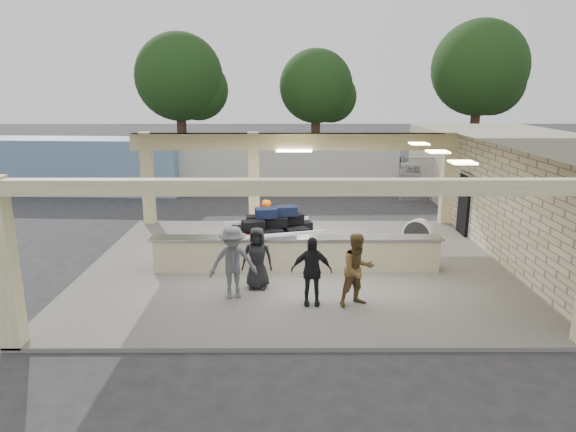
{
  "coord_description": "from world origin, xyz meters",
  "views": [
    {
      "loc": [
        -0.29,
        -14.29,
        5.18
      ],
      "look_at": [
        -0.23,
        1.0,
        1.31
      ],
      "focal_mm": 32.0,
      "sensor_mm": 36.0,
      "label": 1
    }
  ],
  "objects_px": {
    "passenger_b": "(311,271)",
    "car_white_b": "(493,172)",
    "passenger_c": "(233,262)",
    "car_white_a": "(422,176)",
    "baggage_counter": "(296,254)",
    "container_blue": "(78,166)",
    "passenger_d": "(257,258)",
    "baggage_handler": "(265,226)",
    "container_white": "(270,163)",
    "passenger_a": "(358,270)",
    "car_dark": "(399,169)",
    "luggage_cart": "(272,231)",
    "drum_fan": "(419,235)"
  },
  "relations": [
    {
      "from": "luggage_cart",
      "to": "drum_fan",
      "type": "relative_size",
      "value": 2.83
    },
    {
      "from": "drum_fan",
      "to": "passenger_d",
      "type": "bearing_deg",
      "value": -110.69
    },
    {
      "from": "passenger_b",
      "to": "car_white_a",
      "type": "distance_m",
      "value": 16.3
    },
    {
      "from": "drum_fan",
      "to": "baggage_handler",
      "type": "xyz_separation_m",
      "value": [
        -4.81,
        0.04,
        0.27
      ]
    },
    {
      "from": "passenger_b",
      "to": "car_white_a",
      "type": "xyz_separation_m",
      "value": [
        6.51,
        14.94,
        -0.28
      ]
    },
    {
      "from": "baggage_handler",
      "to": "passenger_d",
      "type": "height_order",
      "value": "baggage_handler"
    },
    {
      "from": "passenger_b",
      "to": "passenger_c",
      "type": "height_order",
      "value": "passenger_c"
    },
    {
      "from": "passenger_b",
      "to": "passenger_a",
      "type": "bearing_deg",
      "value": -2.46
    },
    {
      "from": "car_white_a",
      "to": "car_dark",
      "type": "relative_size",
      "value": 1.21
    },
    {
      "from": "car_white_a",
      "to": "car_white_b",
      "type": "xyz_separation_m",
      "value": [
        4.2,
        1.38,
        -0.0
      ]
    },
    {
      "from": "car_dark",
      "to": "container_blue",
      "type": "relative_size",
      "value": 0.37
    },
    {
      "from": "car_white_b",
      "to": "container_blue",
      "type": "height_order",
      "value": "container_blue"
    },
    {
      "from": "drum_fan",
      "to": "passenger_a",
      "type": "bearing_deg",
      "value": -83.16
    },
    {
      "from": "drum_fan",
      "to": "car_white_a",
      "type": "relative_size",
      "value": 0.23
    },
    {
      "from": "luggage_cart",
      "to": "passenger_a",
      "type": "height_order",
      "value": "passenger_a"
    },
    {
      "from": "baggage_counter",
      "to": "baggage_handler",
      "type": "bearing_deg",
      "value": 120.16
    },
    {
      "from": "car_white_a",
      "to": "container_blue",
      "type": "bearing_deg",
      "value": 114.42
    },
    {
      "from": "car_white_b",
      "to": "car_dark",
      "type": "distance_m",
      "value": 5.01
    },
    {
      "from": "passenger_a",
      "to": "car_white_b",
      "type": "height_order",
      "value": "passenger_a"
    },
    {
      "from": "baggage_counter",
      "to": "container_white",
      "type": "distance_m",
      "value": 12.32
    },
    {
      "from": "passenger_b",
      "to": "car_dark",
      "type": "height_order",
      "value": "passenger_b"
    },
    {
      "from": "container_blue",
      "to": "passenger_d",
      "type": "bearing_deg",
      "value": -49.85
    },
    {
      "from": "container_white",
      "to": "baggage_counter",
      "type": "bearing_deg",
      "value": -86.07
    },
    {
      "from": "baggage_counter",
      "to": "passenger_d",
      "type": "bearing_deg",
      "value": -127.87
    },
    {
      "from": "baggage_counter",
      "to": "passenger_b",
      "type": "relative_size",
      "value": 4.9
    },
    {
      "from": "passenger_c",
      "to": "car_white_a",
      "type": "height_order",
      "value": "passenger_c"
    },
    {
      "from": "passenger_c",
      "to": "container_blue",
      "type": "distance_m",
      "value": 16.3
    },
    {
      "from": "passenger_b",
      "to": "container_blue",
      "type": "relative_size",
      "value": 0.16
    },
    {
      "from": "passenger_d",
      "to": "car_white_a",
      "type": "relative_size",
      "value": 0.35
    },
    {
      "from": "baggage_counter",
      "to": "car_white_b",
      "type": "height_order",
      "value": "car_white_b"
    },
    {
      "from": "container_white",
      "to": "baggage_handler",
      "type": "bearing_deg",
      "value": -90.36
    },
    {
      "from": "container_white",
      "to": "container_blue",
      "type": "xyz_separation_m",
      "value": [
        -9.53,
        -0.63,
        -0.02
      ]
    },
    {
      "from": "car_white_b",
      "to": "car_white_a",
      "type": "bearing_deg",
      "value": 99.5
    },
    {
      "from": "baggage_counter",
      "to": "baggage_handler",
      "type": "relative_size",
      "value": 4.85
    },
    {
      "from": "passenger_b",
      "to": "car_white_b",
      "type": "xyz_separation_m",
      "value": [
        10.71,
        16.31,
        -0.28
      ]
    },
    {
      "from": "passenger_d",
      "to": "car_dark",
      "type": "distance_m",
      "value": 17.91
    },
    {
      "from": "drum_fan",
      "to": "passenger_b",
      "type": "height_order",
      "value": "passenger_b"
    },
    {
      "from": "passenger_c",
      "to": "passenger_d",
      "type": "relative_size",
      "value": 1.12
    },
    {
      "from": "passenger_a",
      "to": "car_white_a",
      "type": "distance_m",
      "value": 15.94
    },
    {
      "from": "passenger_c",
      "to": "baggage_handler",
      "type": "bearing_deg",
      "value": 66.99
    },
    {
      "from": "container_white",
      "to": "container_blue",
      "type": "bearing_deg",
      "value": -177.53
    },
    {
      "from": "drum_fan",
      "to": "passenger_c",
      "type": "relative_size",
      "value": 0.59
    },
    {
      "from": "passenger_d",
      "to": "car_white_b",
      "type": "relative_size",
      "value": 0.39
    },
    {
      "from": "car_white_a",
      "to": "drum_fan",
      "type": "bearing_deg",
      "value": -173.86
    },
    {
      "from": "passenger_c",
      "to": "car_white_b",
      "type": "relative_size",
      "value": 0.44
    },
    {
      "from": "baggage_handler",
      "to": "container_white",
      "type": "xyz_separation_m",
      "value": [
        -0.18,
        10.61,
        0.43
      ]
    },
    {
      "from": "passenger_a",
      "to": "passenger_c",
      "type": "distance_m",
      "value": 3.02
    },
    {
      "from": "baggage_handler",
      "to": "container_white",
      "type": "height_order",
      "value": "container_white"
    },
    {
      "from": "luggage_cart",
      "to": "passenger_d",
      "type": "height_order",
      "value": "passenger_d"
    },
    {
      "from": "passenger_a",
      "to": "car_white_a",
      "type": "relative_size",
      "value": 0.38
    }
  ]
}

